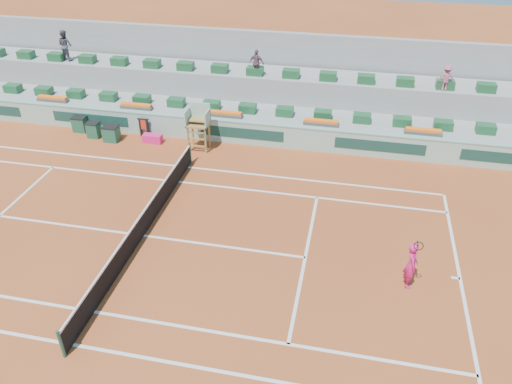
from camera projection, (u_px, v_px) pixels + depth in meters
ground at (144, 236)px, 19.62m from camera, size 90.00×90.00×0.00m
seating_tier_lower at (217, 113)px, 28.08m from camera, size 36.00×4.00×1.20m
seating_tier_upper at (224, 90)px, 29.01m from camera, size 36.00×2.40×2.60m
stadium_back_wall at (230, 66)px, 29.83m from camera, size 36.00×0.40×4.40m
player_bag at (153, 139)px, 26.20m from camera, size 1.00×0.44×0.44m
spectator_left at (65, 45)px, 29.14m from camera, size 1.02×0.90×1.75m
spectator_mid at (257, 63)px, 26.92m from camera, size 0.90×0.53×1.45m
spectator_right at (446, 78)px, 25.13m from camera, size 0.91×0.58×1.35m
court_lines at (144, 236)px, 19.62m from camera, size 23.89×11.09×0.01m
tennis_net at (142, 225)px, 19.34m from camera, size 0.10×11.97×1.10m
advertising_hoarding at (206, 129)px, 26.25m from camera, size 36.00×0.34×1.26m
umpire_chair at (199, 121)px, 24.93m from camera, size 1.10×0.90×2.40m
seat_row_lower at (212, 105)px, 26.89m from camera, size 32.90×0.60×0.44m
seat_row_upper at (220, 68)px, 27.69m from camera, size 32.90×0.60×0.44m
flower_planters at (180, 110)px, 26.54m from camera, size 26.80×0.36×0.28m
drink_cooler_a at (111, 133)px, 26.27m from camera, size 0.81×0.70×0.84m
drink_cooler_b at (94, 130)px, 26.63m from camera, size 0.67×0.58×0.84m
drink_cooler_c at (80, 124)px, 27.25m from camera, size 0.76×0.66×0.84m
towel_rack at (144, 126)px, 26.59m from camera, size 0.62×0.10×1.03m
tennis_player at (411, 265)px, 16.83m from camera, size 0.48×0.90×2.28m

